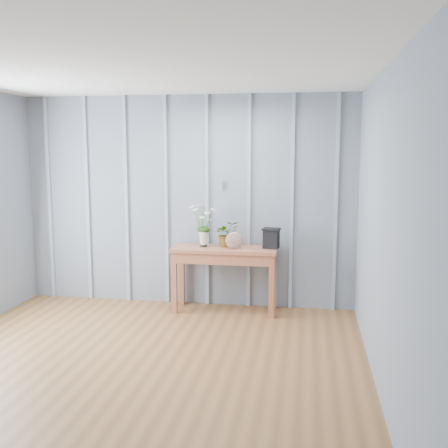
% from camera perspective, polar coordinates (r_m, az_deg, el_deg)
% --- Properties ---
extents(ground, '(4.50, 4.50, 0.00)m').
position_cam_1_polar(ground, '(4.51, -10.72, -16.55)').
color(ground, brown).
rests_on(ground, ground).
extents(room_shell, '(4.00, 4.50, 2.50)m').
position_cam_1_polar(room_shell, '(4.96, -7.73, 9.42)').
color(room_shell, gray).
rests_on(room_shell, ground).
extents(sideboard, '(1.20, 0.45, 0.75)m').
position_cam_1_polar(sideboard, '(6.04, 0.08, -3.64)').
color(sideboard, '#9B5639').
rests_on(sideboard, ground).
extents(daisy_vase, '(0.36, 0.28, 0.52)m').
position_cam_1_polar(daisy_vase, '(6.01, -2.24, 0.54)').
color(daisy_vase, black).
rests_on(daisy_vase, sideboard).
extents(spider_plant, '(0.35, 0.33, 0.30)m').
position_cam_1_polar(spider_plant, '(6.06, 0.27, -1.06)').
color(spider_plant, '#16370E').
rests_on(spider_plant, sideboard).
extents(felt_disc_vessel, '(0.21, 0.11, 0.20)m').
position_cam_1_polar(felt_disc_vessel, '(5.90, 1.12, -1.80)').
color(felt_disc_vessel, brown).
rests_on(felt_disc_vessel, sideboard).
extents(carved_box, '(0.22, 0.18, 0.23)m').
position_cam_1_polar(carved_box, '(5.96, 5.16, -1.53)').
color(carved_box, black).
rests_on(carved_box, sideboard).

